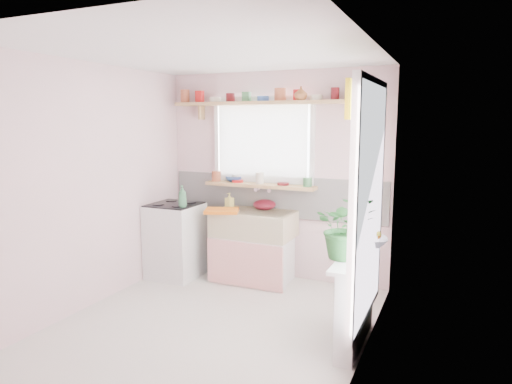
% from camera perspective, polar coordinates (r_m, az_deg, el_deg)
% --- Properties ---
extents(room, '(3.20, 3.20, 3.20)m').
position_cam_1_polar(room, '(4.64, 6.65, 2.11)').
color(room, silver).
rests_on(room, ground).
extents(sink_unit, '(0.95, 0.65, 1.11)m').
position_cam_1_polar(sink_unit, '(5.50, -0.30, -6.73)').
color(sink_unit, white).
rests_on(sink_unit, ground).
extents(cooker, '(0.58, 0.58, 0.93)m').
position_cam_1_polar(cooker, '(5.74, -10.04, -5.92)').
color(cooker, white).
rests_on(cooker, ground).
extents(radiator_ledge, '(0.22, 0.95, 0.78)m').
position_cam_1_polar(radiator_ledge, '(4.10, 12.32, -13.01)').
color(radiator_ledge, white).
rests_on(radiator_ledge, ground).
extents(windowsill, '(1.40, 0.22, 0.04)m').
position_cam_1_polar(windowsill, '(5.52, 0.49, 0.84)').
color(windowsill, tan).
rests_on(windowsill, room).
extents(pine_shelf, '(2.52, 0.24, 0.04)m').
position_cam_1_polar(pine_shelf, '(5.41, 1.95, 11.07)').
color(pine_shelf, tan).
rests_on(pine_shelf, room).
extents(shelf_crockery, '(2.47, 0.11, 0.12)m').
position_cam_1_polar(shelf_crockery, '(5.43, 1.52, 11.85)').
color(shelf_crockery, '#A55133').
rests_on(shelf_crockery, pine_shelf).
extents(sill_crockery, '(1.35, 0.11, 0.12)m').
position_cam_1_polar(sill_crockery, '(5.51, 0.49, 1.63)').
color(sill_crockery, '#A55133').
rests_on(sill_crockery, windowsill).
extents(dish_tray, '(0.46, 0.41, 0.04)m').
position_cam_1_polar(dish_tray, '(5.37, -4.31, -2.35)').
color(dish_tray, orange).
rests_on(dish_tray, sink_unit).
extents(colander, '(0.33, 0.33, 0.13)m').
position_cam_1_polar(colander, '(5.51, 1.07, -1.58)').
color(colander, '#590F1B').
rests_on(colander, sink_unit).
extents(jade_plant, '(0.59, 0.55, 0.54)m').
position_cam_1_polar(jade_plant, '(3.85, 11.11, -4.33)').
color(jade_plant, '#255E29').
rests_on(jade_plant, radiator_ledge).
extents(fruit_bowl, '(0.40, 0.40, 0.08)m').
position_cam_1_polar(fruit_bowl, '(4.34, 14.00, -6.03)').
color(fruit_bowl, silver).
rests_on(fruit_bowl, radiator_ledge).
extents(herb_pot, '(0.12, 0.09, 0.21)m').
position_cam_1_polar(herb_pot, '(3.87, 12.80, -6.80)').
color(herb_pot, '#2A6729').
rests_on(herb_pot, radiator_ledge).
extents(soap_bottle_sink, '(0.10, 0.10, 0.18)m').
position_cam_1_polar(soap_bottle_sink, '(5.64, -3.34, -1.05)').
color(soap_bottle_sink, '#F8E96E').
rests_on(soap_bottle_sink, sink_unit).
extents(sill_cup, '(0.14, 0.14, 0.09)m').
position_cam_1_polar(sill_cup, '(5.71, -2.45, 1.74)').
color(sill_cup, beige).
rests_on(sill_cup, windowsill).
extents(sill_bowl, '(0.26, 0.26, 0.07)m').
position_cam_1_polar(sill_bowl, '(5.73, -2.74, 1.65)').
color(sill_bowl, '#2D5192').
rests_on(sill_bowl, windowsill).
extents(shelf_vase, '(0.16, 0.16, 0.15)m').
position_cam_1_polar(shelf_vase, '(5.23, 5.64, 12.17)').
color(shelf_vase, brown).
rests_on(shelf_vase, pine_shelf).
extents(cooker_bottle, '(0.12, 0.12, 0.26)m').
position_cam_1_polar(cooker_bottle, '(5.39, -9.19, -0.53)').
color(cooker_bottle, '#3D7B50').
rests_on(cooker_bottle, cooker).
extents(fruit, '(0.20, 0.14, 0.10)m').
position_cam_1_polar(fruit, '(4.33, 14.12, -5.23)').
color(fruit, orange).
rests_on(fruit, fruit_bowl).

